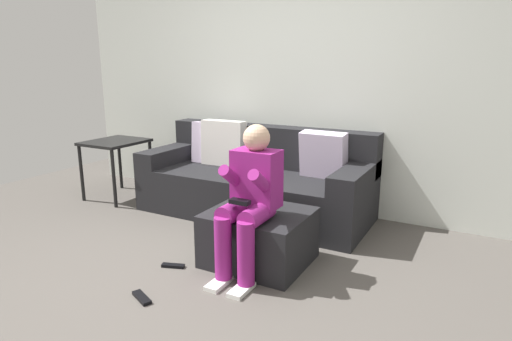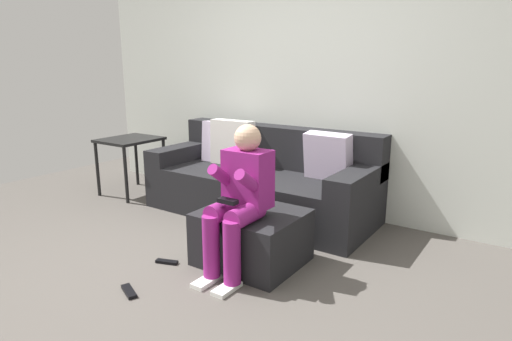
{
  "view_description": "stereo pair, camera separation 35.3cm",
  "coord_description": "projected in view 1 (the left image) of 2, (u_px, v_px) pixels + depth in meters",
  "views": [
    {
      "loc": [
        1.78,
        -2.02,
        1.45
      ],
      "look_at": [
        0.09,
        1.09,
        0.58
      ],
      "focal_mm": 30.4,
      "sensor_mm": 36.0,
      "label": 1
    },
    {
      "loc": [
        2.08,
        -1.84,
        1.45
      ],
      "look_at": [
        0.09,
        1.09,
        0.58
      ],
      "focal_mm": 30.4,
      "sensor_mm": 36.0,
      "label": 2
    }
  ],
  "objects": [
    {
      "name": "side_table",
      "position": [
        115.0,
        149.0,
        4.72
      ],
      "size": [
        0.54,
        0.62,
        0.64
      ],
      "color": "black",
      "rests_on": "ground_plane"
    },
    {
      "name": "remote_by_storage_bin",
      "position": [
        173.0,
        266.0,
        3.17
      ],
      "size": [
        0.17,
        0.1,
        0.02
      ],
      "primitive_type": "cube",
      "rotation": [
        0.0,
        0.0,
        0.33
      ],
      "color": "black",
      "rests_on": "ground_plane"
    },
    {
      "name": "person_seated",
      "position": [
        249.0,
        196.0,
        2.96
      ],
      "size": [
        0.32,
        0.58,
        1.05
      ],
      "color": "#8C1E72",
      "rests_on": "ground_plane"
    },
    {
      "name": "ottoman",
      "position": [
        259.0,
        237.0,
        3.22
      ],
      "size": [
        0.72,
        0.63,
        0.4
      ],
      "primitive_type": "cube",
      "color": "black",
      "rests_on": "ground_plane"
    },
    {
      "name": "remote_near_ottoman",
      "position": [
        142.0,
        298.0,
        2.74
      ],
      "size": [
        0.19,
        0.13,
        0.02
      ],
      "primitive_type": "cube",
      "rotation": [
        0.0,
        0.0,
        -0.42
      ],
      "color": "black",
      "rests_on": "ground_plane"
    },
    {
      "name": "couch_sectional",
      "position": [
        256.0,
        180.0,
        4.28
      ],
      "size": [
        2.23,
        0.92,
        0.89
      ],
      "color": "black",
      "rests_on": "ground_plane"
    },
    {
      "name": "ground_plane",
      "position": [
        166.0,
        287.0,
        2.9
      ],
      "size": [
        6.87,
        6.87,
        0.0
      ],
      "primitive_type": "plane",
      "color": "#544F49"
    },
    {
      "name": "wall_back",
      "position": [
        294.0,
        78.0,
        4.33
      ],
      "size": [
        5.28,
        0.1,
        2.61
      ],
      "primitive_type": "cube",
      "color": "silver",
      "rests_on": "ground_plane"
    }
  ]
}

